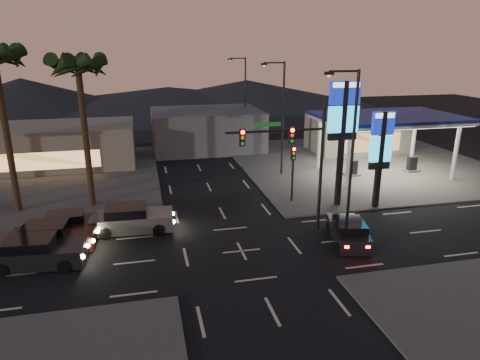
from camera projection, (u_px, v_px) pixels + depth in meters
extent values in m
plane|color=black|center=(242.00, 251.00, 24.51)|extent=(140.00, 140.00, 0.00)
cube|color=#47443F|center=(361.00, 163.00, 42.80)|extent=(24.00, 24.00, 0.12)
cube|color=#47443F|center=(13.00, 185.00, 35.94)|extent=(24.00, 24.00, 0.12)
cylinder|color=silver|center=(349.00, 159.00, 34.49)|extent=(0.36, 0.36, 5.00)
cylinder|color=silver|center=(456.00, 153.00, 36.63)|extent=(0.36, 0.36, 5.00)
cylinder|color=silver|center=(319.00, 144.00, 40.07)|extent=(0.36, 0.36, 5.00)
cylinder|color=silver|center=(414.00, 139.00, 42.21)|extent=(0.36, 0.36, 5.00)
cube|color=silver|center=(388.00, 118.00, 37.54)|extent=(12.00, 8.00, 0.50)
cube|color=white|center=(387.00, 121.00, 37.63)|extent=(11.60, 7.60, 0.06)
cube|color=navy|center=(388.00, 116.00, 37.50)|extent=(12.20, 8.20, 0.25)
cube|color=black|center=(352.00, 168.00, 38.22)|extent=(0.80, 0.50, 1.40)
cube|color=black|center=(412.00, 164.00, 39.50)|extent=(0.80, 0.50, 1.40)
cube|color=#726B5B|center=(357.00, 133.00, 47.30)|extent=(10.00, 6.00, 4.00)
cube|color=black|center=(341.00, 146.00, 30.10)|extent=(0.35, 0.35, 9.00)
cube|color=#0D1E94|center=(345.00, 93.00, 28.99)|extent=(2.20, 0.30, 1.60)
cube|color=white|center=(346.00, 85.00, 28.83)|extent=(1.98, 0.32, 0.35)
cube|color=#17A7E0|center=(343.00, 119.00, 29.53)|extent=(2.20, 0.30, 1.80)
cube|color=black|center=(342.00, 136.00, 29.89)|extent=(2.09, 0.28, 0.50)
cube|color=black|center=(379.00, 161.00, 30.01)|extent=(0.35, 0.35, 7.00)
cube|color=#0D1E94|center=(383.00, 123.00, 29.20)|extent=(1.60, 0.30, 1.60)
cube|color=white|center=(384.00, 115.00, 29.03)|extent=(1.44, 0.32, 0.35)
cube|color=#17A7E0|center=(381.00, 149.00, 29.74)|extent=(1.60, 0.30, 1.80)
cube|color=black|center=(379.00, 165.00, 30.10)|extent=(1.52, 0.28, 0.50)
cylinder|color=black|center=(321.00, 169.00, 26.35)|extent=(0.20, 0.20, 8.00)
cylinder|color=black|center=(276.00, 131.00, 24.96)|extent=(6.00, 0.14, 0.14)
cube|color=#0C3F14|center=(267.00, 124.00, 24.74)|extent=(1.60, 0.05, 0.25)
cube|color=black|center=(292.00, 135.00, 25.27)|extent=(0.32, 0.25, 1.00)
sphere|color=#FF0C07|center=(293.00, 130.00, 25.03)|extent=(0.22, 0.22, 0.22)
sphere|color=orange|center=(292.00, 136.00, 25.13)|extent=(0.20, 0.20, 0.20)
sphere|color=#0CB226|center=(292.00, 141.00, 25.23)|extent=(0.20, 0.20, 0.20)
cube|color=black|center=(242.00, 138.00, 24.62)|extent=(0.32, 0.25, 1.00)
sphere|color=#FF0C07|center=(243.00, 132.00, 24.39)|extent=(0.22, 0.22, 0.22)
sphere|color=orange|center=(243.00, 138.00, 24.48)|extent=(0.20, 0.20, 0.20)
sphere|color=#0CB226|center=(243.00, 144.00, 24.58)|extent=(0.20, 0.20, 0.20)
cylinder|color=black|center=(292.00, 177.00, 31.60)|extent=(0.16, 0.16, 4.00)
cube|color=black|center=(293.00, 153.00, 31.06)|extent=(0.32, 0.25, 1.00)
sphere|color=#FF0C07|center=(294.00, 149.00, 30.82)|extent=(0.22, 0.22, 0.22)
sphere|color=orange|center=(294.00, 154.00, 30.92)|extent=(0.20, 0.20, 0.20)
sphere|color=#0CB226|center=(294.00, 158.00, 31.02)|extent=(0.20, 0.20, 0.20)
cylinder|color=black|center=(352.00, 156.00, 25.45)|extent=(0.18, 0.18, 10.00)
cylinder|color=black|center=(344.00, 71.00, 23.79)|extent=(1.80, 0.12, 0.12)
cube|color=black|center=(329.00, 73.00, 23.62)|extent=(0.50, 0.25, 0.18)
sphere|color=#FFCC8C|center=(329.00, 75.00, 23.66)|extent=(0.20, 0.20, 0.20)
cylinder|color=black|center=(283.00, 120.00, 37.53)|extent=(0.18, 0.18, 10.00)
cylinder|color=black|center=(274.00, 63.00, 35.87)|extent=(1.80, 0.12, 0.12)
cube|color=black|center=(264.00, 64.00, 35.71)|extent=(0.50, 0.25, 0.18)
sphere|color=#FFCC8C|center=(264.00, 66.00, 35.74)|extent=(0.20, 0.20, 0.20)
cylinder|color=black|center=(245.00, 101.00, 50.55)|extent=(0.18, 0.18, 10.00)
cylinder|color=black|center=(238.00, 58.00, 48.89)|extent=(1.80, 0.12, 0.12)
cube|color=black|center=(230.00, 59.00, 48.72)|extent=(0.50, 0.25, 0.18)
sphere|color=#FFCC8C|center=(230.00, 60.00, 48.76)|extent=(0.20, 0.20, 0.20)
cylinder|color=black|center=(86.00, 138.00, 29.89)|extent=(0.44, 0.44, 10.20)
sphere|color=black|center=(77.00, 62.00, 28.36)|extent=(0.90, 0.90, 0.90)
cone|color=black|center=(98.00, 67.00, 28.73)|extent=(0.90, 2.74, 1.91)
cone|color=black|center=(94.00, 66.00, 29.50)|extent=(2.57, 2.57, 1.91)
cone|color=black|center=(80.00, 66.00, 29.66)|extent=(2.74, 0.90, 1.91)
cone|color=black|center=(65.00, 67.00, 29.11)|extent=(2.57, 2.57, 1.91)
cone|color=black|center=(57.00, 67.00, 28.17)|extent=(0.90, 2.74, 1.91)
cone|color=black|center=(61.00, 68.00, 27.40)|extent=(2.57, 2.57, 1.91)
cone|color=black|center=(75.00, 68.00, 27.24)|extent=(2.74, 0.90, 1.91)
cone|color=black|center=(91.00, 68.00, 27.80)|extent=(2.57, 2.57, 1.91)
cylinder|color=black|center=(7.00, 137.00, 28.73)|extent=(0.44, 0.44, 10.80)
cone|color=black|center=(16.00, 58.00, 27.48)|extent=(0.90, 2.74, 1.91)
cone|color=black|center=(14.00, 58.00, 28.25)|extent=(2.57, 2.57, 1.91)
cone|color=black|center=(0.00, 58.00, 28.41)|extent=(2.74, 0.90, 1.91)
cone|color=black|center=(6.00, 58.00, 26.54)|extent=(2.57, 2.57, 1.91)
cube|color=#726B5B|center=(49.00, 146.00, 41.37)|extent=(16.00, 8.00, 4.00)
cube|color=#4C4C51|center=(207.00, 129.00, 48.46)|extent=(12.00, 9.00, 4.40)
cone|color=black|center=(23.00, 96.00, 74.04)|extent=(40.00, 40.00, 6.00)
cone|color=black|center=(246.00, 93.00, 82.76)|extent=(50.00, 50.00, 5.00)
cone|color=black|center=(168.00, 98.00, 79.70)|extent=(60.00, 60.00, 4.00)
cube|color=black|center=(39.00, 255.00, 22.76)|extent=(4.97, 2.45, 0.98)
cube|color=black|center=(30.00, 244.00, 22.52)|extent=(2.56, 2.07, 0.71)
cylinder|color=black|center=(73.00, 250.00, 23.91)|extent=(0.72, 0.32, 0.70)
cylinder|color=black|center=(65.00, 266.00, 22.15)|extent=(0.72, 0.32, 0.70)
cylinder|color=black|center=(15.00, 253.00, 23.51)|extent=(0.72, 0.32, 0.70)
cylinder|color=black|center=(2.00, 270.00, 21.76)|extent=(0.72, 0.32, 0.70)
sphere|color=#FFF2BF|center=(88.00, 246.00, 23.66)|extent=(0.24, 0.24, 0.24)
sphere|color=#FFF2BF|center=(83.00, 257.00, 22.42)|extent=(0.24, 0.24, 0.24)
cube|color=black|center=(53.00, 239.00, 24.62)|extent=(4.91, 2.45, 0.97)
cube|color=black|center=(45.00, 229.00, 24.39)|extent=(2.54, 2.06, 0.70)
cylinder|color=black|center=(84.00, 235.00, 25.74)|extent=(0.71, 0.33, 0.69)
cylinder|color=black|center=(77.00, 249.00, 24.01)|extent=(0.71, 0.33, 0.69)
cylinder|color=black|center=(31.00, 238.00, 25.38)|extent=(0.71, 0.33, 0.69)
cylinder|color=black|center=(20.00, 252.00, 23.65)|extent=(0.71, 0.33, 0.69)
sphere|color=#FFF2BF|center=(97.00, 231.00, 25.50)|extent=(0.24, 0.24, 0.24)
sphere|color=#FFF2BF|center=(93.00, 241.00, 24.28)|extent=(0.24, 0.24, 0.24)
cube|color=#FF140A|center=(13.00, 234.00, 24.90)|extent=(0.11, 0.28, 0.15)
cube|color=#FF140A|center=(4.00, 244.00, 23.68)|extent=(0.11, 0.28, 0.15)
cube|color=#5B5C5E|center=(133.00, 221.00, 27.05)|extent=(5.13, 2.35, 1.03)
cube|color=black|center=(126.00, 212.00, 26.79)|extent=(2.61, 2.06, 0.74)
cylinder|color=black|center=(159.00, 218.00, 28.32)|extent=(0.74, 0.31, 0.73)
cylinder|color=black|center=(159.00, 230.00, 26.49)|extent=(0.74, 0.31, 0.73)
cylinder|color=black|center=(109.00, 221.00, 27.77)|extent=(0.74, 0.31, 0.73)
cylinder|color=black|center=(105.00, 233.00, 25.94)|extent=(0.74, 0.31, 0.73)
sphere|color=#FFF2BF|center=(173.00, 214.00, 28.10)|extent=(0.25, 0.25, 0.25)
sphere|color=#FFF2BF|center=(173.00, 222.00, 26.81)|extent=(0.25, 0.25, 0.25)
cube|color=#FF140A|center=(93.00, 218.00, 27.22)|extent=(0.10, 0.29, 0.16)
cube|color=#FF140A|center=(89.00, 226.00, 25.93)|extent=(0.10, 0.29, 0.16)
cube|color=black|center=(71.00, 226.00, 26.54)|extent=(4.49, 2.21, 0.89)
cube|color=black|center=(65.00, 218.00, 26.28)|extent=(2.31, 1.87, 0.64)
cylinder|color=black|center=(95.00, 222.00, 27.78)|extent=(0.65, 0.29, 0.63)
cylinder|color=black|center=(95.00, 232.00, 26.26)|extent=(0.65, 0.29, 0.63)
cylinder|color=black|center=(49.00, 227.00, 26.96)|extent=(0.65, 0.29, 0.63)
cylinder|color=black|center=(46.00, 238.00, 25.44)|extent=(0.65, 0.29, 0.63)
sphere|color=#FFF2BF|center=(108.00, 218.00, 27.71)|extent=(0.22, 0.22, 0.22)
sphere|color=#FFF2BF|center=(108.00, 224.00, 26.63)|extent=(0.22, 0.22, 0.22)
cube|color=#FF140A|center=(34.00, 225.00, 26.39)|extent=(0.10, 0.25, 0.14)
cube|color=#FF140A|center=(32.00, 232.00, 25.32)|extent=(0.10, 0.25, 0.14)
cube|color=black|center=(348.00, 233.00, 25.58)|extent=(2.71, 4.57, 0.87)
cube|color=black|center=(350.00, 226.00, 25.13)|extent=(2.09, 2.45, 0.63)
cylinder|color=black|center=(329.00, 227.00, 26.94)|extent=(0.37, 0.66, 0.62)
cylinder|color=black|center=(355.00, 227.00, 26.95)|extent=(0.37, 0.66, 0.62)
cylinder|color=black|center=(339.00, 247.00, 24.35)|extent=(0.37, 0.66, 0.62)
cylinder|color=black|center=(368.00, 247.00, 24.35)|extent=(0.37, 0.66, 0.62)
cube|color=#FF140A|center=(347.00, 247.00, 23.50)|extent=(0.25, 0.13, 0.14)
cube|color=#FF140A|center=(368.00, 247.00, 23.50)|extent=(0.25, 0.13, 0.14)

